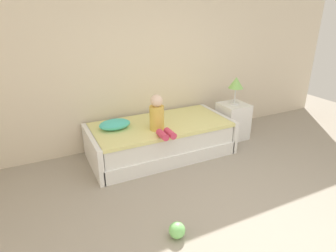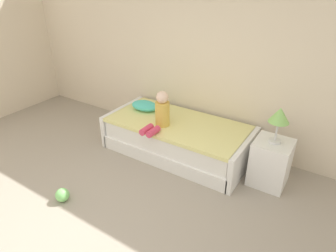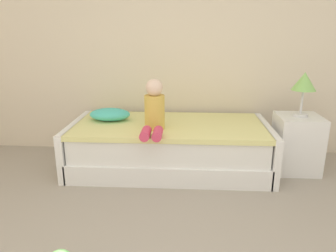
# 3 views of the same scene
# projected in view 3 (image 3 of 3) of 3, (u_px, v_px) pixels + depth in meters

# --- Properties ---
(wall_rear) EXTENTS (7.20, 0.10, 2.90)m
(wall_rear) POSITION_uv_depth(u_px,v_px,m) (189.00, 30.00, 3.66)
(wall_rear) COLOR beige
(wall_rear) RESTS_ON ground
(bed) EXTENTS (2.11, 1.00, 0.50)m
(bed) POSITION_uv_depth(u_px,v_px,m) (169.00, 146.00, 3.45)
(bed) COLOR white
(bed) RESTS_ON ground
(nightstand) EXTENTS (0.44, 0.44, 0.60)m
(nightstand) POSITION_uv_depth(u_px,v_px,m) (297.00, 143.00, 3.37)
(nightstand) COLOR white
(nightstand) RESTS_ON ground
(table_lamp) EXTENTS (0.24, 0.24, 0.45)m
(table_lamp) POSITION_uv_depth(u_px,v_px,m) (304.00, 84.00, 3.19)
(table_lamp) COLOR silver
(table_lamp) RESTS_ON nightstand
(child_figure) EXTENTS (0.20, 0.51, 0.50)m
(child_figure) POSITION_uv_depth(u_px,v_px,m) (154.00, 110.00, 3.11)
(child_figure) COLOR gold
(child_figure) RESTS_ON bed
(pillow) EXTENTS (0.44, 0.30, 0.13)m
(pillow) POSITION_uv_depth(u_px,v_px,m) (110.00, 114.00, 3.49)
(pillow) COLOR #4CCCBC
(pillow) RESTS_ON bed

